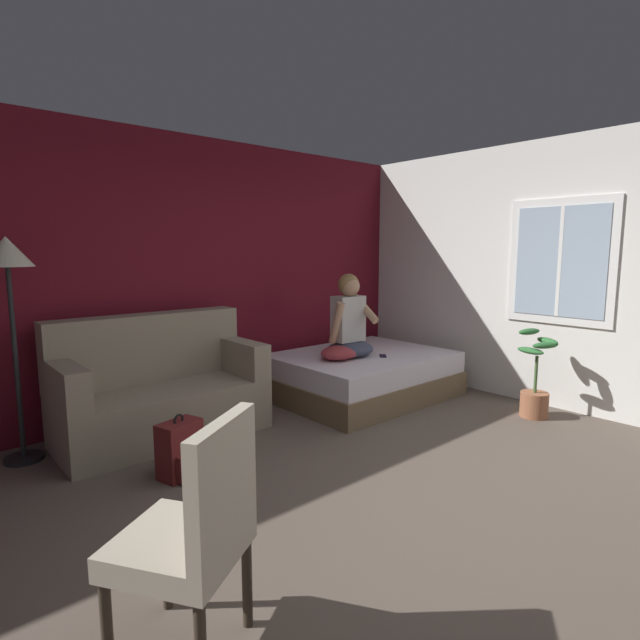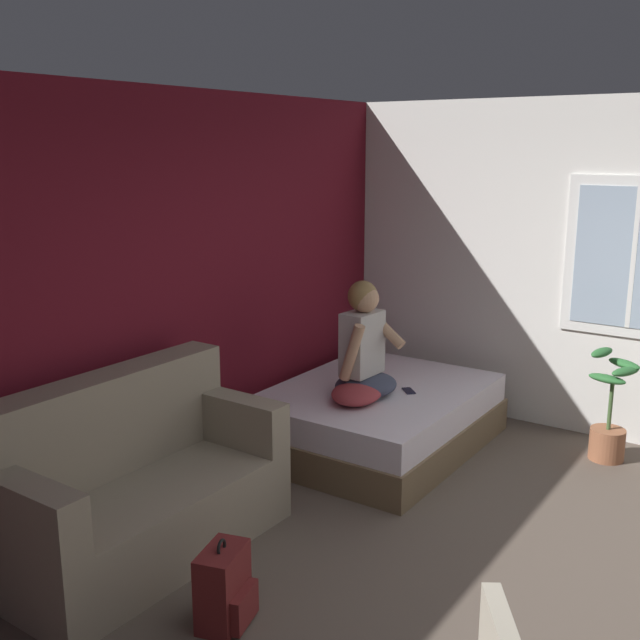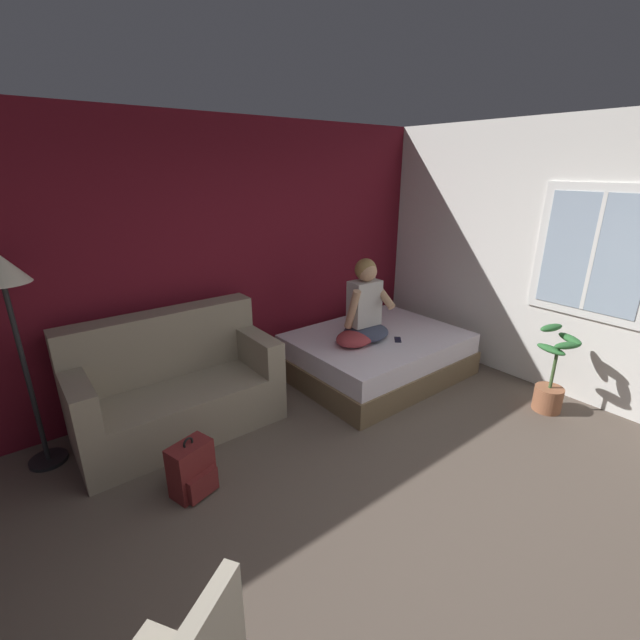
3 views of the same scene
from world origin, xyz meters
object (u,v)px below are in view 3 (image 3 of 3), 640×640
person_seated (365,308)px  cell_phone (398,340)px  couch (176,388)px  backpack (192,470)px  bed (377,355)px  throw_pillow (356,338)px  floor_lamp (5,290)px  potted_plant (551,382)px

person_seated → cell_phone: bearing=-44.2°
couch → backpack: couch is taller
bed → cell_phone: cell_phone is taller
bed → throw_pillow: 0.49m
floor_lamp → couch: bearing=-9.5°
couch → potted_plant: (2.90, -1.94, -0.09)m
person_seated → floor_lamp: bearing=169.9°
couch → backpack: bearing=-105.0°
throw_pillow → cell_phone: bearing=-25.5°
person_seated → cell_phone: person_seated is taller
person_seated → couch: bearing=169.6°
bed → cell_phone: bearing=-77.7°
person_seated → floor_lamp: (-2.98, 0.53, 0.59)m
cell_phone → floor_lamp: (-3.23, 0.78, 0.94)m
bed → backpack: bed is taller
couch → floor_lamp: 1.47m
cell_phone → floor_lamp: bearing=-149.5°
bed → person_seated: size_ratio=2.13×
couch → throw_pillow: size_ratio=3.56×
cell_phone → floor_lamp: size_ratio=0.08×
bed → couch: 2.19m
bed → throw_pillow: bearing=-174.0°
floor_lamp → potted_plant: bearing=-28.3°
couch → throw_pillow: 1.83m
cell_phone → floor_lamp: 3.46m
couch → person_seated: bearing=-10.4°
potted_plant → person_seated: bearing=121.0°
couch → person_seated: 2.03m
backpack → cell_phone: bearing=6.4°
bed → cell_phone: 0.35m
throw_pillow → cell_phone: size_ratio=3.33×
bed → backpack: 2.45m
person_seated → backpack: (-2.19, -0.52, -0.64)m
throw_pillow → floor_lamp: 2.99m
couch → person_seated: size_ratio=1.95×
potted_plant → floor_lamp: bearing=151.7°
person_seated → potted_plant: 1.92m
couch → potted_plant: couch is taller
throw_pillow → cell_phone: throw_pillow is taller
couch → cell_phone: couch is taller
couch → backpack: 0.94m
cell_phone → throw_pillow: bearing=-161.4°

